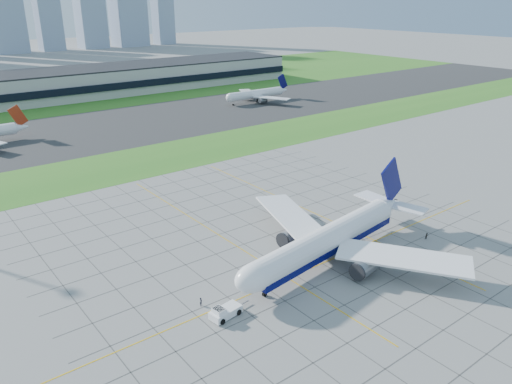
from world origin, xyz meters
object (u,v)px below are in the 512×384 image
Objects in this scene: distant_jet_2 at (257,94)px; crew_near at (201,302)px; crew_far at (427,236)px; pushback_tug at (224,312)px; airliner at (328,240)px.

crew_near is at bearing -131.09° from distant_jet_2.
crew_far is (58.06, -9.79, -0.02)m from crew_near.
pushback_tug is 5.29× the size of crew_far.
crew_far is at bearing -11.71° from pushback_tug.
pushback_tug is 0.21× the size of distant_jet_2.
pushback_tug is 5.90m from crew_near.
pushback_tug reaches higher than crew_near.
crew_near is at bearing 168.32° from airliner.
pushback_tug is at bearing -129.72° from distant_jet_2.
crew_near is 199.20m from distant_jet_2.
airliner reaches higher than distant_jet_2.
distant_jet_2 reaches higher than pushback_tug.
distant_jet_2 is (130.89, 150.11, 3.61)m from crew_near.
airliner is 33.39× the size of crew_near.
crew_far is (26.56, -7.55, -4.15)m from airliner.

